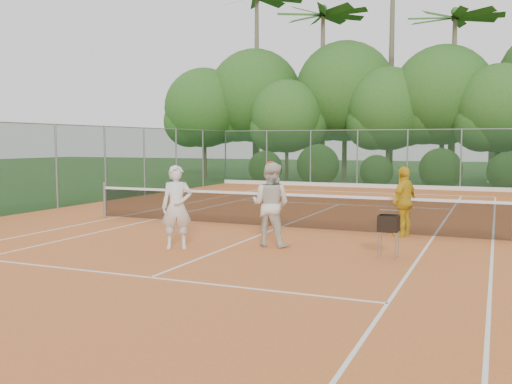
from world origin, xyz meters
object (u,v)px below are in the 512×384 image
Objects in this scene: player_white at (177,207)px; player_center_grp at (271,204)px; player_yellow at (404,201)px; ball_hopper at (389,224)px.

player_center_grp is (1.81, 1.09, 0.03)m from player_white.
player_yellow is 1.98× the size of ball_hopper.
player_white is at bearing 165.09° from ball_hopper.
player_white is 2.09× the size of ball_hopper.
ball_hopper is (2.72, -0.37, -0.25)m from player_center_grp.
player_white is 0.96× the size of player_center_grp.
player_yellow is (4.40, 3.65, -0.05)m from player_white.
ball_hopper is at bearing 23.09° from player_yellow.
player_yellow is at bearing 44.71° from player_center_grp.
player_yellow is (2.59, 2.56, -0.08)m from player_center_grp.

